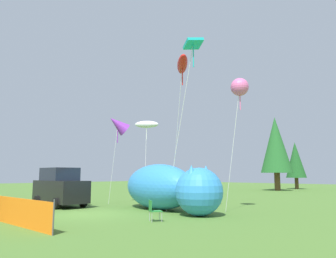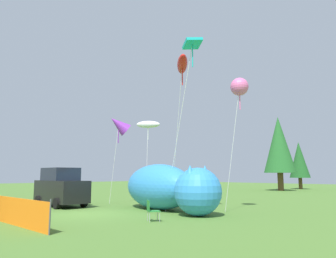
% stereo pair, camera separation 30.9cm
% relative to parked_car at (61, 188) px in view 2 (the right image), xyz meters
% --- Properties ---
extents(ground_plane, '(120.00, 120.00, 0.00)m').
position_rel_parked_car_xyz_m(ground_plane, '(4.44, -1.07, -1.13)').
color(ground_plane, '#4C752D').
extents(parked_car, '(4.32, 2.11, 2.35)m').
position_rel_parked_car_xyz_m(parked_car, '(0.00, 0.00, 0.00)').
color(parked_car, black).
rests_on(parked_car, ground).
extents(folding_chair, '(0.68, 0.68, 0.87)m').
position_rel_parked_car_xyz_m(folding_chair, '(8.74, -0.60, -0.62)').
color(folding_chair, '#267F33').
rests_on(folding_chair, ground).
extents(inflatable_cat, '(7.81, 3.89, 2.52)m').
position_rel_parked_car_xyz_m(inflatable_cat, '(6.26, 2.79, 0.03)').
color(inflatable_cat, '#338CD8').
rests_on(inflatable_cat, ground).
extents(safety_fence, '(9.15, 0.21, 1.15)m').
position_rel_parked_car_xyz_m(safety_fence, '(4.03, -4.89, -0.61)').
color(safety_fence, orange).
rests_on(safety_fence, ground).
extents(kite_purple_delta, '(1.59, 1.93, 6.18)m').
position_rel_parked_car_xyz_m(kite_purple_delta, '(0.91, 3.63, 4.24)').
color(kite_purple_delta, silver).
rests_on(kite_purple_delta, ground).
extents(kite_white_ghost, '(2.73, 2.28, 6.57)m').
position_rel_parked_car_xyz_m(kite_white_ghost, '(-1.42, 8.55, 5.02)').
color(kite_white_ghost, silver).
rests_on(kite_white_ghost, ground).
extents(kite_teal_diamond, '(2.41, 1.24, 9.08)m').
position_rel_parked_car_xyz_m(kite_teal_diamond, '(8.31, 2.70, 7.53)').
color(kite_teal_diamond, silver).
rests_on(kite_teal_diamond, ground).
extents(kite_pink_octopus, '(1.16, 1.23, 7.27)m').
position_rel_parked_car_xyz_m(kite_pink_octopus, '(9.55, 5.30, 5.62)').
color(kite_pink_octopus, silver).
rests_on(kite_pink_octopus, ground).
extents(kite_red_lizard, '(2.85, 2.43, 8.99)m').
position_rel_parked_car_xyz_m(kite_red_lizard, '(6.28, 4.23, 7.41)').
color(kite_red_lizard, silver).
rests_on(kite_red_lizard, ground).
extents(horizon_tree_east, '(2.63, 2.63, 6.27)m').
position_rel_parked_car_xyz_m(horizon_tree_east, '(1.21, 33.68, 2.71)').
color(horizon_tree_east, brown).
rests_on(horizon_tree_east, ground).
extents(horizon_tree_west, '(3.76, 3.76, 8.97)m').
position_rel_parked_car_xyz_m(horizon_tree_west, '(1.18, 27.86, 4.37)').
color(horizon_tree_west, brown).
rests_on(horizon_tree_west, ground).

